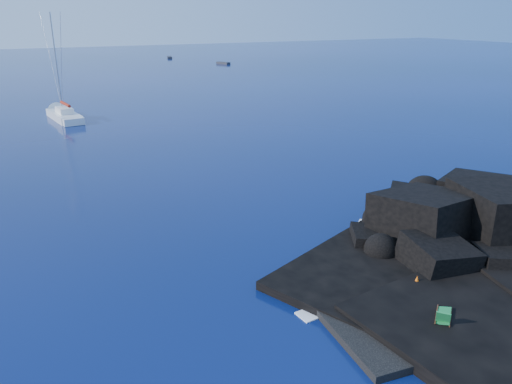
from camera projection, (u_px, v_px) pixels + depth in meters
ground at (342, 352)px, 19.43m from camera, size 400.00×400.00×0.00m
headland at (502, 253)px, 27.49m from camera, size 24.00×24.00×3.60m
beach at (419, 316)px, 21.77m from camera, size 9.08×6.86×0.70m
surf_foam at (363, 269)px, 25.76m from camera, size 10.00×8.00×0.06m
sailboat at (65, 119)px, 62.15m from camera, size 4.05×12.37×12.74m
deck_chair at (444, 311)px, 20.55m from camera, size 1.60×1.48×1.05m
towel at (412, 320)px, 20.86m from camera, size 1.82×0.90×0.05m
sunbather at (412, 317)px, 20.82m from camera, size 1.67×0.45×0.22m
marker_cone at (417, 281)px, 23.40m from camera, size 0.37×0.37×0.53m
distant_boat_a at (170, 58)px, 146.98m from camera, size 2.17×4.19×0.53m
distant_boat_b at (223, 64)px, 130.06m from camera, size 2.59×4.25×0.54m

